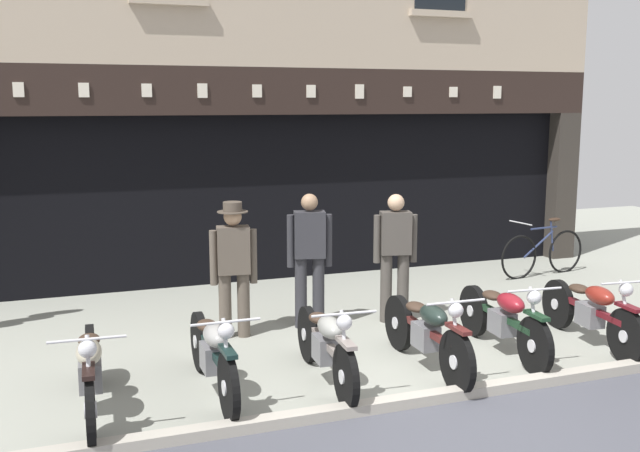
# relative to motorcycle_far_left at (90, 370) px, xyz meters

# --- Properties ---
(shop_facade) EXTENTS (11.27, 4.42, 6.62)m
(shop_facade) POSITION_rel_motorcycle_far_left_xyz_m (3.13, 6.09, 1.35)
(shop_facade) COLOR black
(shop_facade) RESTS_ON ground
(motorcycle_far_left) EXTENTS (0.62, 1.99, 0.91)m
(motorcycle_far_left) POSITION_rel_motorcycle_far_left_xyz_m (0.00, 0.00, 0.00)
(motorcycle_far_left) COLOR black
(motorcycle_far_left) RESTS_ON ground
(motorcycle_left) EXTENTS (0.62, 1.97, 0.90)m
(motorcycle_left) POSITION_rel_motorcycle_far_left_xyz_m (1.13, 0.07, 0.00)
(motorcycle_left) COLOR black
(motorcycle_left) RESTS_ON ground
(motorcycle_center_left) EXTENTS (0.62, 1.92, 0.90)m
(motorcycle_center_left) POSITION_rel_motorcycle_far_left_xyz_m (2.25, -0.04, -0.01)
(motorcycle_center_left) COLOR black
(motorcycle_center_left) RESTS_ON ground
(motorcycle_center) EXTENTS (0.62, 1.98, 0.91)m
(motorcycle_center) POSITION_rel_motorcycle_far_left_xyz_m (3.37, -0.05, 0.00)
(motorcycle_center) COLOR black
(motorcycle_center) RESTS_ON ground
(motorcycle_center_right) EXTENTS (0.62, 1.96, 0.90)m
(motorcycle_center_right) POSITION_rel_motorcycle_far_left_xyz_m (4.41, 0.10, -0.00)
(motorcycle_center_right) COLOR black
(motorcycle_center_right) RESTS_ON ground
(motorcycle_right) EXTENTS (0.62, 1.93, 0.90)m
(motorcycle_right) POSITION_rel_motorcycle_far_left_xyz_m (5.55, 0.02, -0.01)
(motorcycle_right) COLOR black
(motorcycle_right) RESTS_ON ground
(salesman_left) EXTENTS (0.56, 0.36, 1.64)m
(salesman_left) POSITION_rel_motorcycle_far_left_xyz_m (1.74, 1.73, 0.49)
(salesman_left) COLOR brown
(salesman_left) RESTS_ON ground
(shopkeeper_center) EXTENTS (0.55, 0.30, 1.68)m
(shopkeeper_center) POSITION_rel_motorcycle_far_left_xyz_m (2.72, 1.80, 0.52)
(shopkeeper_center) COLOR #2D2D33
(shopkeeper_center) RESTS_ON ground
(salesman_right) EXTENTS (0.55, 0.31, 1.65)m
(salesman_right) POSITION_rel_motorcycle_far_left_xyz_m (3.82, 1.65, 0.50)
(salesman_right) COLOR #47423D
(salesman_right) RESTS_ON ground
(advert_board_near) EXTENTS (0.73, 0.03, 0.92)m
(advert_board_near) POSITION_rel_motorcycle_far_left_xyz_m (4.51, 4.49, 1.40)
(advert_board_near) COLOR silver
(advert_board_far) EXTENTS (0.67, 0.03, 0.90)m
(advert_board_far) POSITION_rel_motorcycle_far_left_xyz_m (5.50, 4.49, 1.43)
(advert_board_far) COLOR silver
(leaning_bicycle) EXTENTS (1.72, 0.50, 0.95)m
(leaning_bicycle) POSITION_rel_motorcycle_far_left_xyz_m (7.21, 3.13, -0.04)
(leaning_bicycle) COLOR black
(leaning_bicycle) RESTS_ON ground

